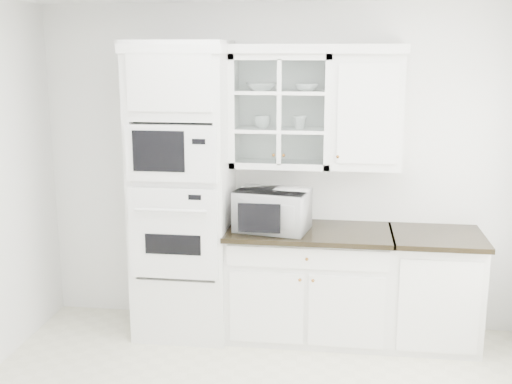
# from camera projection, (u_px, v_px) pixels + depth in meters

# --- Properties ---
(room_shell) EXTENTS (4.00, 3.50, 2.70)m
(room_shell) POSITION_uv_depth(u_px,v_px,m) (259.00, 139.00, 4.02)
(room_shell) COLOR white
(room_shell) RESTS_ON ground
(oven_column) EXTENTS (0.76, 0.68, 2.40)m
(oven_column) POSITION_uv_depth(u_px,v_px,m) (183.00, 192.00, 5.20)
(oven_column) COLOR white
(oven_column) RESTS_ON ground
(base_cabinet_run) EXTENTS (1.32, 0.67, 0.92)m
(base_cabinet_run) POSITION_uv_depth(u_px,v_px,m) (308.00, 282.00, 5.25)
(base_cabinet_run) COLOR white
(base_cabinet_run) RESTS_ON ground
(extra_base_cabinet) EXTENTS (0.72, 0.67, 0.92)m
(extra_base_cabinet) POSITION_uv_depth(u_px,v_px,m) (434.00, 288.00, 5.12)
(extra_base_cabinet) COLOR white
(extra_base_cabinet) RESTS_ON ground
(upper_cabinet_glass) EXTENTS (0.80, 0.33, 0.90)m
(upper_cabinet_glass) POSITION_uv_depth(u_px,v_px,m) (281.00, 111.00, 5.11)
(upper_cabinet_glass) COLOR white
(upper_cabinet_glass) RESTS_ON room_shell
(upper_cabinet_solid) EXTENTS (0.55, 0.33, 0.90)m
(upper_cabinet_solid) POSITION_uv_depth(u_px,v_px,m) (367.00, 112.00, 5.03)
(upper_cabinet_solid) COLOR white
(upper_cabinet_solid) RESTS_ON room_shell
(crown_molding) EXTENTS (2.14, 0.38, 0.07)m
(crown_molding) POSITION_uv_depth(u_px,v_px,m) (268.00, 49.00, 5.00)
(crown_molding) COLOR white
(crown_molding) RESTS_ON room_shell
(countertop_microwave) EXTENTS (0.64, 0.56, 0.33)m
(countertop_microwave) POSITION_uv_depth(u_px,v_px,m) (273.00, 210.00, 5.10)
(countertop_microwave) COLOR white
(countertop_microwave) RESTS_ON base_cabinet_run
(bowl_a) EXTENTS (0.30, 0.30, 0.06)m
(bowl_a) POSITION_uv_depth(u_px,v_px,m) (261.00, 87.00, 5.08)
(bowl_a) COLOR white
(bowl_a) RESTS_ON upper_cabinet_glass
(bowl_b) EXTENTS (0.21, 0.21, 0.06)m
(bowl_b) POSITION_uv_depth(u_px,v_px,m) (307.00, 87.00, 5.04)
(bowl_b) COLOR white
(bowl_b) RESTS_ON upper_cabinet_glass
(cup_a) EXTENTS (0.16, 0.16, 0.10)m
(cup_a) POSITION_uv_depth(u_px,v_px,m) (262.00, 122.00, 5.15)
(cup_a) COLOR white
(cup_a) RESTS_ON upper_cabinet_glass
(cup_b) EXTENTS (0.13, 0.13, 0.10)m
(cup_b) POSITION_uv_depth(u_px,v_px,m) (300.00, 122.00, 5.10)
(cup_b) COLOR white
(cup_b) RESTS_ON upper_cabinet_glass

